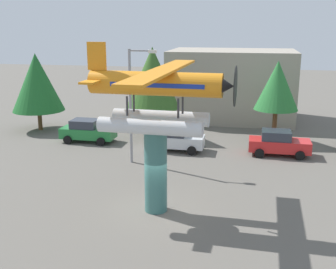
{
  "coord_description": "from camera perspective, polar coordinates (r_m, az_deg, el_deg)",
  "views": [
    {
      "loc": [
        4.38,
        -18.64,
        8.93
      ],
      "look_at": [
        0.0,
        3.0,
        3.11
      ],
      "focal_mm": 44.83,
      "sensor_mm": 36.0,
      "label": 1
    }
  ],
  "objects": [
    {
      "name": "storefront_building",
      "position": [
        41.08,
        8.64,
        6.71
      ],
      "size": [
        11.68,
        7.76,
        6.56
      ],
      "primitive_type": "cube",
      "color": "#9E9384",
      "rests_on": "ground"
    },
    {
      "name": "streetlight_primary",
      "position": [
        27.07,
        -4.74,
        4.98
      ],
      "size": [
        1.84,
        0.28,
        7.44
      ],
      "color": "gray",
      "rests_on": "ground"
    },
    {
      "name": "car_near_green",
      "position": [
        33.27,
        -10.9,
        0.5
      ],
      "size": [
        4.2,
        2.02,
        1.76
      ],
      "color": "#237A38",
      "rests_on": "ground"
    },
    {
      "name": "tree_west",
      "position": [
        37.53,
        -17.39,
        6.79
      ],
      "size": [
        4.39,
        4.39,
        6.6
      ],
      "color": "brown",
      "rests_on": "ground"
    },
    {
      "name": "tree_center_back",
      "position": [
        33.18,
        14.61,
        6.44
      ],
      "size": [
        3.37,
        3.37,
        6.29
      ],
      "color": "brown",
      "rests_on": "ground"
    },
    {
      "name": "car_far_red",
      "position": [
        30.33,
        14.8,
        -1.12
      ],
      "size": [
        4.2,
        2.02,
        1.76
      ],
      "color": "red",
      "rests_on": "ground"
    },
    {
      "name": "display_pedestal",
      "position": [
        20.34,
        -1.68,
        -4.94
      ],
      "size": [
        1.1,
        1.1,
        4.14
      ],
      "primitive_type": "cylinder",
      "color": "#386B66",
      "rests_on": "ground"
    },
    {
      "name": "floatplane_monument",
      "position": [
        19.37,
        -1.39,
        5.51
      ],
      "size": [
        6.95,
        10.43,
        4.0
      ],
      "rotation": [
        0.0,
        0.0,
        -0.03
      ],
      "color": "silver",
      "rests_on": "display_pedestal"
    },
    {
      "name": "tree_east",
      "position": [
        33.7,
        -2.12,
        7.71
      ],
      "size": [
        4.36,
        4.36,
        7.23
      ],
      "color": "brown",
      "rests_on": "ground"
    },
    {
      "name": "car_mid_silver",
      "position": [
        30.42,
        0.85,
        -0.57
      ],
      "size": [
        4.2,
        2.02,
        1.76
      ],
      "color": "silver",
      "rests_on": "ground"
    },
    {
      "name": "ground_plane",
      "position": [
        21.13,
        -1.64,
        -10.23
      ],
      "size": [
        140.0,
        140.0,
        0.0
      ],
      "primitive_type": "plane",
      "color": "#605B54"
    }
  ]
}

